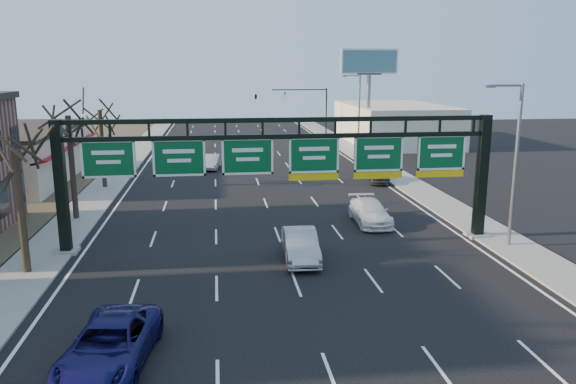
{
  "coord_description": "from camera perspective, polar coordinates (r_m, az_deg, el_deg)",
  "views": [
    {
      "loc": [
        -3.5,
        -22.22,
        9.84
      ],
      "look_at": [
        0.3,
        7.29,
        3.2
      ],
      "focal_mm": 35.0,
      "sensor_mm": 36.0,
      "label": 1
    }
  ],
  "objects": [
    {
      "name": "lane_markings",
      "position": [
        43.49,
        -2.52,
        -0.5
      ],
      "size": [
        21.6,
        120.0,
        0.01
      ],
      "primitive_type": "cube",
      "color": "white",
      "rests_on": "ground"
    },
    {
      "name": "tree_gantry",
      "position": [
        28.89,
        -26.22,
        5.88
      ],
      "size": [
        3.6,
        3.6,
        8.48
      ],
      "color": "black",
      "rests_on": "sidewalk_left"
    },
    {
      "name": "billboard_right",
      "position": [
        69.7,
        8.24,
        11.82
      ],
      "size": [
        7.0,
        0.5,
        12.0
      ],
      "color": "slate",
      "rests_on": "ground"
    },
    {
      "name": "traffic_signal_mast",
      "position": [
        77.88,
        -0.54,
        9.38
      ],
      "size": [
        10.16,
        0.54,
        7.0
      ],
      "color": "black",
      "rests_on": "ground"
    },
    {
      "name": "ground",
      "position": [
        24.55,
        1.51,
        -11.05
      ],
      "size": [
        160.0,
        160.0,
        0.0
      ],
      "primitive_type": "plane",
      "color": "black",
      "rests_on": "ground"
    },
    {
      "name": "car_grey_far",
      "position": [
        49.46,
        9.25,
        1.76
      ],
      "size": [
        2.46,
        4.35,
        1.39
      ],
      "primitive_type": "imported",
      "rotation": [
        0.0,
        0.0,
        -0.21
      ],
      "color": "#3E4044",
      "rests_on": "ground"
    },
    {
      "name": "streetlight_near",
      "position": [
        32.77,
        21.97,
        3.32
      ],
      "size": [
        2.15,
        0.22,
        9.0
      ],
      "color": "slate",
      "rests_on": "sidewalk_right"
    },
    {
      "name": "tree_mid",
      "position": [
        38.41,
        -21.59,
        8.75
      ],
      "size": [
        3.6,
        3.6,
        9.24
      ],
      "color": "black",
      "rests_on": "sidewalk_left"
    },
    {
      "name": "car_white_wagon",
      "position": [
        36.45,
        8.32,
        -2.02
      ],
      "size": [
        2.13,
        5.09,
        1.47
      ],
      "primitive_type": "imported",
      "rotation": [
        0.0,
        0.0,
        -0.01
      ],
      "color": "white",
      "rests_on": "ground"
    },
    {
      "name": "sidewalk_right",
      "position": [
        46.3,
        13.47,
        0.03
      ],
      "size": [
        3.0,
        120.0,
        0.12
      ],
      "primitive_type": "cube",
      "color": "gray",
      "rests_on": "ground"
    },
    {
      "name": "car_silver_distant",
      "position": [
        55.89,
        -7.76,
        3.05
      ],
      "size": [
        2.06,
        4.37,
        1.39
      ],
      "primitive_type": "imported",
      "rotation": [
        0.0,
        0.0,
        -0.14
      ],
      "color": "#B3B3B8",
      "rests_on": "ground"
    },
    {
      "name": "cream_strip",
      "position": [
        54.8,
        -26.45,
        3.42
      ],
      "size": [
        10.9,
        18.4,
        4.7
      ],
      "color": "beige",
      "rests_on": "ground"
    },
    {
      "name": "tree_far",
      "position": [
        48.18,
        -18.69,
        9.13
      ],
      "size": [
        3.6,
        3.6,
        8.86
      ],
      "color": "black",
      "rests_on": "sidewalk_left"
    },
    {
      "name": "car_blue_suv",
      "position": [
        20.32,
        -17.64,
        -14.56
      ],
      "size": [
        3.25,
        5.84,
        1.55
      ],
      "primitive_type": "imported",
      "rotation": [
        0.0,
        0.0,
        -0.13
      ],
      "color": "#131250",
      "rests_on": "ground"
    },
    {
      "name": "car_silver_sedan",
      "position": [
        29.28,
        1.28,
        -5.43
      ],
      "size": [
        1.88,
        4.85,
        1.58
      ],
      "primitive_type": "imported",
      "rotation": [
        0.0,
        0.0,
        -0.04
      ],
      "color": "#9D9EA2",
      "rests_on": "ground"
    },
    {
      "name": "sidewalk_left",
      "position": [
        44.32,
        -19.25,
        -0.88
      ],
      "size": [
        3.0,
        120.0,
        0.12
      ],
      "primitive_type": "cube",
      "color": "gray",
      "rests_on": "ground"
    },
    {
      "name": "streetlight_far",
      "position": [
        64.41,
        7.12,
        8.25
      ],
      "size": [
        2.15,
        0.22,
        9.0
      ],
      "color": "slate",
      "rests_on": "sidewalk_right"
    },
    {
      "name": "building_right_distant",
      "position": [
        76.3,
        10.73,
        6.84
      ],
      "size": [
        12.0,
        20.0,
        5.0
      ],
      "primitive_type": "cube",
      "color": "beige",
      "rests_on": "ground"
    },
    {
      "name": "sign_gantry",
      "position": [
        30.88,
        -0.42,
        2.87
      ],
      "size": [
        24.6,
        1.2,
        7.2
      ],
      "color": "black",
      "rests_on": "ground"
    }
  ]
}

